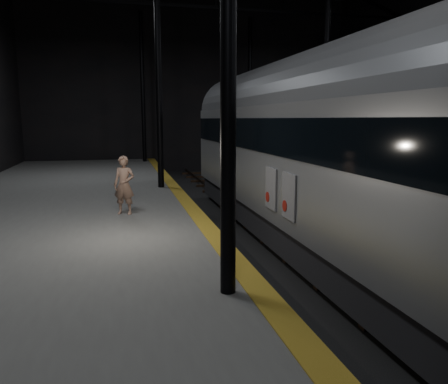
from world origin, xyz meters
name	(u,v)px	position (x,y,z in m)	size (l,w,h in m)	color
ground	(324,259)	(0.00, 0.00, 0.00)	(44.00, 44.00, 0.00)	black
platform_left	(40,263)	(-7.50, 0.00, 0.50)	(9.00, 43.80, 1.00)	#51514F
tactile_strip	(211,232)	(-3.25, 0.00, 1.00)	(0.50, 43.80, 0.01)	olive
track	(324,257)	(0.00, 0.00, 0.07)	(2.40, 43.00, 0.24)	#3F3328
train	(330,147)	(0.00, -0.11, 3.19)	(3.20, 21.38, 5.71)	#A7AAAF
woman	(124,185)	(-5.41, 2.79, 1.91)	(0.66, 0.44, 1.82)	#956F5B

